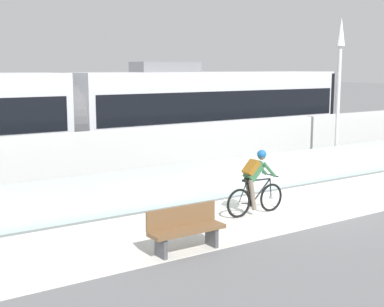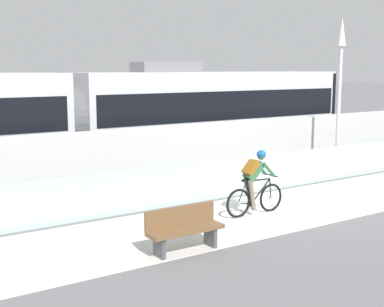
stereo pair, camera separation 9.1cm
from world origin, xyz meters
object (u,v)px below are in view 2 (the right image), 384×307
(tram, at_px, (67,121))
(lamp_post_antenna, at_px, (340,77))
(cyclist_on_bike, at_px, (255,183))
(bench, at_px, (184,228))

(tram, bearing_deg, lamp_post_antenna, -31.82)
(cyclist_on_bike, xyz_separation_m, lamp_post_antenna, (5.40, 2.15, 2.49))
(tram, height_order, lamp_post_antenna, lamp_post_antenna)
(tram, bearing_deg, bench, -95.22)
(tram, height_order, cyclist_on_bike, tram)
(tram, bearing_deg, cyclist_on_bike, -72.42)
(tram, xyz_separation_m, cyclist_on_bike, (2.17, -6.85, -1.09))
(tram, height_order, bench, tram)
(cyclist_on_bike, height_order, lamp_post_antenna, lamp_post_antenna)
(bench, bearing_deg, lamp_post_antenna, 22.44)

